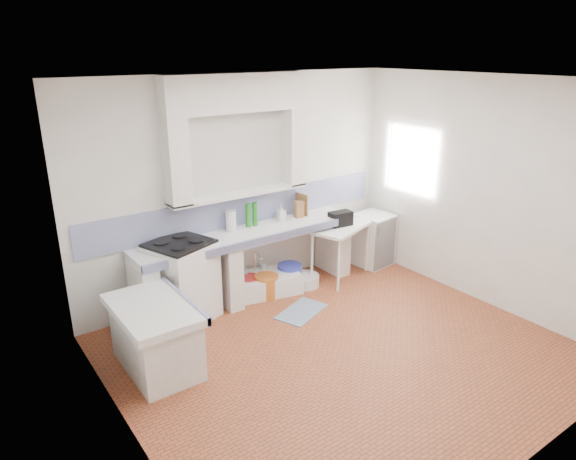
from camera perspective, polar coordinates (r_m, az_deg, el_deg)
floor at (r=5.67m, az=6.09°, el=-13.36°), size 4.50×4.50×0.00m
ceiling at (r=4.77m, az=7.34°, el=16.18°), size 4.50×4.50×0.00m
wall_back at (r=6.59m, az=-5.11°, el=4.83°), size 4.50×0.00×4.50m
wall_front at (r=3.94m, az=26.73°, el=-7.82°), size 4.50×0.00×4.50m
wall_left at (r=3.99m, az=-18.21°, el=-6.21°), size 0.00×4.50×4.50m
wall_right at (r=6.71m, az=21.09°, el=3.86°), size 0.00×4.50×4.50m
alcove_mass at (r=6.23m, az=-5.65°, el=14.95°), size 1.90×0.25×0.45m
window_frame at (r=7.50m, az=14.42°, el=7.68°), size 0.35×0.86×1.06m
lace_valance at (r=7.32m, az=13.93°, el=10.48°), size 0.01×0.84×0.24m
counter_slab at (r=6.46m, az=-4.36°, el=-0.49°), size 3.00×0.60×0.08m
counter_lip at (r=6.23m, az=-3.00°, el=-1.21°), size 3.00×0.04×0.10m
counter_pier_left at (r=6.09m, az=-15.62°, el=-7.11°), size 0.20×0.55×0.82m
counter_pier_mid at (r=6.46m, az=-6.90°, el=-4.86°), size 0.20×0.55×0.82m
counter_pier_right at (r=7.39m, az=5.01°, el=-1.58°), size 0.20×0.55×0.82m
peninsula_top at (r=5.24m, az=-14.77°, el=-8.51°), size 0.70×1.10×0.08m
peninsula_base at (r=5.41m, az=-14.44°, el=-11.79°), size 0.60×1.00×0.62m
peninsula_lip at (r=5.35m, az=-11.46°, el=-7.64°), size 0.04×1.10×0.10m
backsplash at (r=6.66m, az=-4.96°, el=2.31°), size 4.27×0.03×0.40m
stove at (r=6.18m, az=-11.70°, el=-5.67°), size 0.84×0.83×0.95m
sink at (r=6.83m, az=-2.77°, el=-6.08°), size 1.04×0.71×0.23m
side_table at (r=7.20m, az=5.83°, el=-2.40°), size 1.04×0.79×0.04m
fridge at (r=7.72m, az=9.41°, el=-1.02°), size 0.56×0.56×0.77m
bucket_red at (r=6.75m, az=-4.27°, el=-6.27°), size 0.32×0.32×0.27m
bucket_orange at (r=6.72m, az=-2.40°, el=-6.24°), size 0.41×0.41×0.29m
bucket_blue at (r=7.00m, az=0.18°, el=-5.03°), size 0.34×0.34×0.30m
basin_white at (r=7.04m, az=1.89°, el=-5.60°), size 0.48×0.48×0.15m
water_bottle_a at (r=6.84m, az=-4.80°, el=-5.56°), size 0.11×0.11×0.34m
water_bottle_b at (r=6.98m, az=-2.76°, el=-4.98°), size 0.11×0.11×0.34m
black_bag at (r=7.03m, az=5.84°, el=1.27°), size 0.33×0.21×0.20m
green_bottle_a at (r=6.56m, az=-4.45°, el=1.63°), size 0.07×0.07×0.31m
green_bottle_b at (r=6.61m, az=-3.70°, el=1.77°), size 0.08×0.08×0.31m
knife_block at (r=6.92m, az=1.23°, el=2.33°), size 0.13×0.11×0.23m
cutting_board at (r=7.02m, az=1.54°, el=2.87°), size 0.06×0.22×0.30m
paper_towel at (r=6.44m, az=-6.38°, el=1.00°), size 0.14×0.14×0.26m
soap_bottle at (r=6.81m, az=-0.74°, el=1.95°), size 0.11×0.11×0.21m
rug at (r=6.40m, az=1.50°, el=-9.04°), size 0.76×0.60×0.01m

